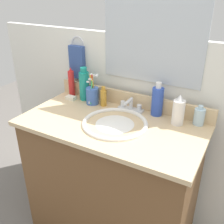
{
  "coord_description": "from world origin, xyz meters",
  "views": [
    {
      "loc": [
        0.63,
        -1.11,
        1.57
      ],
      "look_at": [
        0.01,
        0.0,
        0.94
      ],
      "focal_mm": 42.09,
      "sensor_mm": 36.0,
      "label": 1
    }
  ],
  "objects": [
    {
      "name": "bottle_mouthwash_teal",
      "position": [
        -0.31,
        0.2,
        0.97
      ],
      "size": [
        0.07,
        0.07,
        0.22
      ],
      "color": "teal",
      "rests_on": "countertop"
    },
    {
      "name": "faucet",
      "position": [
        0.03,
        0.2,
        0.9
      ],
      "size": [
        0.16,
        0.1,
        0.08
      ],
      "color": "silver",
      "rests_on": "countertop"
    },
    {
      "name": "sink_basin",
      "position": [
        0.03,
        0.0,
        0.84
      ],
      "size": [
        0.37,
        0.37,
        0.11
      ],
      "color": "white",
      "rests_on": "countertop"
    },
    {
      "name": "hand_towel",
      "position": [
        -0.41,
        0.28,
        1.09
      ],
      "size": [
        0.11,
        0.04,
        0.22
      ],
      "primitive_type": "cube",
      "color": "#334C8C"
    },
    {
      "name": "vanity_cabinet",
      "position": [
        0.0,
        0.0,
        0.42
      ],
      "size": [
        0.99,
        0.49,
        0.84
      ],
      "primitive_type": "cube",
      "color": "brown",
      "rests_on": "ground_plane"
    },
    {
      "name": "bottle_oil_amber",
      "position": [
        -0.15,
        0.18,
        0.93
      ],
      "size": [
        0.04,
        0.04,
        0.13
      ],
      "color": "gold",
      "rests_on": "countertop"
    },
    {
      "name": "bottle_lotion_white",
      "position": [
        0.32,
        0.17,
        0.95
      ],
      "size": [
        0.07,
        0.07,
        0.17
      ],
      "color": "white",
      "rests_on": "countertop"
    },
    {
      "name": "countertop",
      "position": [
        0.0,
        0.0,
        0.86
      ],
      "size": [
        1.03,
        0.53,
        0.03
      ],
      "primitive_type": "cube",
      "color": "#D1B284",
      "rests_on": "vanity_cabinet"
    },
    {
      "name": "backsplash",
      "position": [
        0.0,
        0.25,
        0.91
      ],
      "size": [
        1.03,
        0.02,
        0.09
      ],
      "primitive_type": "cube",
      "color": "#D1B284",
      "rests_on": "countertop"
    },
    {
      "name": "cup_blue_plastic",
      "position": [
        -0.23,
        0.17,
        0.93
      ],
      "size": [
        0.08,
        0.1,
        0.2
      ],
      "color": "#3F66B7",
      "rests_on": "countertop"
    },
    {
      "name": "soap_bar",
      "position": [
        -0.39,
        0.15,
        0.88
      ],
      "size": [
        0.06,
        0.04,
        0.02
      ],
      "primitive_type": "cube",
      "color": "white",
      "rests_on": "countertop"
    },
    {
      "name": "bottle_spray_red",
      "position": [
        -0.43,
        0.22,
        0.96
      ],
      "size": [
        0.04,
        0.04,
        0.2
      ],
      "color": "red",
      "rests_on": "countertop"
    },
    {
      "name": "towel_ring",
      "position": [
        -0.41,
        0.29,
        1.21
      ],
      "size": [
        0.1,
        0.01,
        0.1
      ],
      "primitive_type": "torus",
      "rotation": [
        1.57,
        0.0,
        0.0
      ],
      "color": "silver"
    },
    {
      "name": "back_wall",
      "position": [
        0.0,
        0.32,
        0.65
      ],
      "size": [
        2.13,
        0.04,
        1.3
      ],
      "primitive_type": "cube",
      "color": "silver",
      "rests_on": "ground_plane"
    },
    {
      "name": "mirror_panel",
      "position": [
        0.1,
        0.29,
        1.32
      ],
      "size": [
        0.6,
        0.01,
        0.56
      ],
      "primitive_type": "cube",
      "color": "#B2BCC6"
    },
    {
      "name": "bottle_shampoo_blue",
      "position": [
        0.18,
        0.22,
        0.96
      ],
      "size": [
        0.07,
        0.07,
        0.2
      ],
      "color": "#2D4CB2",
      "rests_on": "countertop"
    },
    {
      "name": "bottle_gel_clear",
      "position": [
        0.43,
        0.22,
        0.92
      ],
      "size": [
        0.06,
        0.06,
        0.11
      ],
      "color": "silver",
      "rests_on": "countertop"
    }
  ]
}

